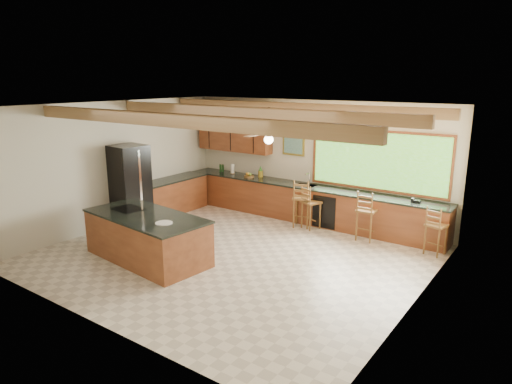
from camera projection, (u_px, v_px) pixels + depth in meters
The scene contains 9 objects.
ground at pixel (234, 256), 9.29m from camera, with size 7.20×7.20×0.00m, color beige.
room_shell at pixel (246, 143), 9.36m from camera, with size 7.27×6.54×3.02m.
counter_run at pixel (269, 201), 11.63m from camera, with size 7.12×3.10×1.23m.
island at pixel (147, 237), 9.02m from camera, with size 2.75×1.51×0.94m.
refrigerator at pixel (130, 186), 10.92m from camera, with size 0.85×0.83×1.99m.
bar_stool_a at pixel (301, 199), 10.90m from camera, with size 0.54×0.54×1.19m.
bar_stool_b at pixel (310, 203), 10.78m from camera, with size 0.51×0.51×1.08m.
bar_stool_c at pixel (366, 212), 9.99m from camera, with size 0.42×0.42×1.14m.
bar_stool_d at pixel (436, 227), 9.18m from camera, with size 0.45×0.45×1.03m.
Camera 1 is at (5.40, -6.83, 3.52)m, focal length 32.00 mm.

